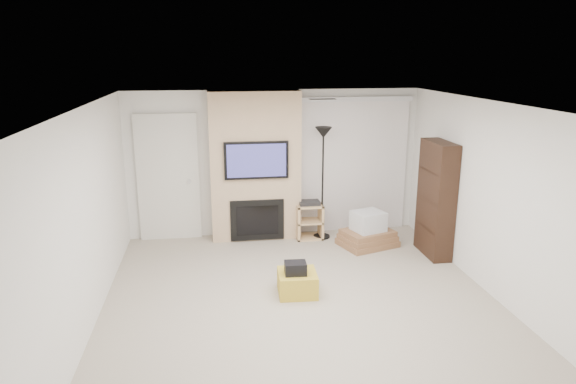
{
  "coord_description": "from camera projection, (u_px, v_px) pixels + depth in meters",
  "views": [
    {
      "loc": [
        -1.07,
        -5.84,
        3.07
      ],
      "look_at": [
        0.0,
        1.2,
        1.15
      ],
      "focal_mm": 32.0,
      "sensor_mm": 36.0,
      "label": 1
    }
  ],
  "objects": [
    {
      "name": "entry_door",
      "position": [
        168.0,
        178.0,
        8.58
      ],
      "size": [
        1.02,
        0.11,
        2.14
      ],
      "color": "silver",
      "rests_on": "floor"
    },
    {
      "name": "fireplace_wall",
      "position": [
        255.0,
        167.0,
        8.58
      ],
      "size": [
        1.5,
        0.47,
        2.5
      ],
      "color": "tan",
      "rests_on": "floor"
    },
    {
      "name": "av_stand",
      "position": [
        309.0,
        219.0,
        8.77
      ],
      "size": [
        0.45,
        0.38,
        0.66
      ],
      "color": "#DAB27B",
      "rests_on": "floor"
    },
    {
      "name": "floor_lamp",
      "position": [
        323.0,
        152.0,
        8.49
      ],
      "size": [
        0.28,
        0.28,
        1.91
      ],
      "color": "black",
      "rests_on": "floor"
    },
    {
      "name": "ottoman",
      "position": [
        297.0,
        283.0,
        6.76
      ],
      "size": [
        0.53,
        0.53,
        0.3
      ],
      "primitive_type": "cube",
      "rotation": [
        0.0,
        0.0,
        -0.05
      ],
      "color": "gold",
      "rests_on": "floor"
    },
    {
      "name": "floor",
      "position": [
        302.0,
        303.0,
        6.53
      ],
      "size": [
        5.0,
        5.5,
        0.0
      ],
      "primitive_type": "cube",
      "color": "#B1A492",
      "rests_on": "ground"
    },
    {
      "name": "wall_back",
      "position": [
        275.0,
        163.0,
        8.83
      ],
      "size": [
        5.0,
        0.0,
        2.5
      ],
      "primitive_type": "cube",
      "rotation": [
        1.57,
        0.0,
        0.0
      ],
      "color": "white",
      "rests_on": "ground"
    },
    {
      "name": "bookshelf",
      "position": [
        436.0,
        199.0,
        7.92
      ],
      "size": [
        0.3,
        0.8,
        1.8
      ],
      "color": "black",
      "rests_on": "floor"
    },
    {
      "name": "wall_front",
      "position": [
        373.0,
        324.0,
        3.58
      ],
      "size": [
        5.0,
        0.0,
        2.5
      ],
      "primitive_type": "cube",
      "rotation": [
        1.57,
        0.0,
        0.0
      ],
      "color": "white",
      "rests_on": "ground"
    },
    {
      "name": "wall_left",
      "position": [
        87.0,
        219.0,
        5.84
      ],
      "size": [
        0.0,
        5.5,
        2.5
      ],
      "primitive_type": "cube",
      "rotation": [
        1.57,
        0.0,
        1.57
      ],
      "color": "white",
      "rests_on": "ground"
    },
    {
      "name": "hvac_vent",
      "position": [
        323.0,
        99.0,
        6.7
      ],
      "size": [
        0.35,
        0.18,
        0.01
      ],
      "primitive_type": "cube",
      "color": "silver",
      "rests_on": "ceiling"
    },
    {
      "name": "black_bag",
      "position": [
        295.0,
        268.0,
        6.66
      ],
      "size": [
        0.29,
        0.23,
        0.16
      ],
      "primitive_type": "cube",
      "rotation": [
        0.0,
        0.0,
        -0.05
      ],
      "color": "black",
      "rests_on": "ottoman"
    },
    {
      "name": "box_stack",
      "position": [
        368.0,
        233.0,
        8.45
      ],
      "size": [
        1.03,
        0.9,
        0.58
      ],
      "color": "#906442",
      "rests_on": "floor"
    },
    {
      "name": "vertical_blinds",
      "position": [
        354.0,
        160.0,
        8.98
      ],
      "size": [
        1.98,
        0.1,
        2.37
      ],
      "color": "silver",
      "rests_on": "floor"
    },
    {
      "name": "ceiling",
      "position": [
        304.0,
        105.0,
        5.88
      ],
      "size": [
        5.0,
        5.5,
        0.0
      ],
      "primitive_type": "cube",
      "color": "white",
      "rests_on": "wall_back"
    },
    {
      "name": "wall_right",
      "position": [
        495.0,
        201.0,
        6.56
      ],
      "size": [
        0.0,
        5.5,
        2.5
      ],
      "primitive_type": "cube",
      "rotation": [
        1.57,
        0.0,
        1.57
      ],
      "color": "white",
      "rests_on": "ground"
    }
  ]
}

